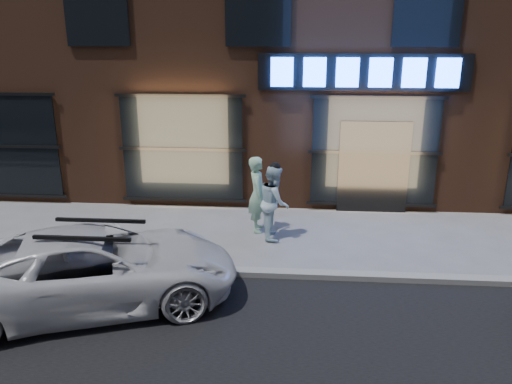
{
  "coord_description": "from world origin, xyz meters",
  "views": [
    {
      "loc": [
        -2.08,
        -8.75,
        4.5
      ],
      "look_at": [
        -2.87,
        1.6,
        1.2
      ],
      "focal_mm": 35.0,
      "sensor_mm": 36.0,
      "label": 1
    }
  ],
  "objects": [
    {
      "name": "ground",
      "position": [
        0.0,
        0.0,
        0.0
      ],
      "size": [
        90.0,
        90.0,
        0.0
      ],
      "primitive_type": "plane",
      "color": "slate",
      "rests_on": "ground"
    },
    {
      "name": "storefront_building",
      "position": [
        -0.0,
        7.99,
        5.15
      ],
      "size": [
        30.2,
        8.28,
        10.3
      ],
      "color": "#54301E",
      "rests_on": "ground"
    },
    {
      "name": "white_suv",
      "position": [
        -5.41,
        -1.25,
        0.67
      ],
      "size": [
        5.29,
        3.69,
        1.34
      ],
      "primitive_type": "imported",
      "rotation": [
        0.0,
        0.0,
        1.91
      ],
      "color": "silver",
      "rests_on": "ground"
    },
    {
      "name": "man_cap",
      "position": [
        -2.48,
        1.97,
        0.85
      ],
      "size": [
        0.73,
        0.9,
        1.71
      ],
      "primitive_type": "imported",
      "rotation": [
        0.0,
        0.0,
        1.68
      ],
      "color": "white",
      "rests_on": "ground"
    },
    {
      "name": "man_bowtie",
      "position": [
        -2.89,
        2.34,
        0.91
      ],
      "size": [
        0.5,
        0.71,
        1.81
      ],
      "primitive_type": "imported",
      "rotation": [
        0.0,
        0.0,
        1.68
      ],
      "color": "#A0D2B1",
      "rests_on": "ground"
    },
    {
      "name": "curb",
      "position": [
        0.0,
        0.0,
        0.06
      ],
      "size": [
        60.0,
        0.25,
        0.12
      ],
      "primitive_type": "cube",
      "color": "gray",
      "rests_on": "ground"
    }
  ]
}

